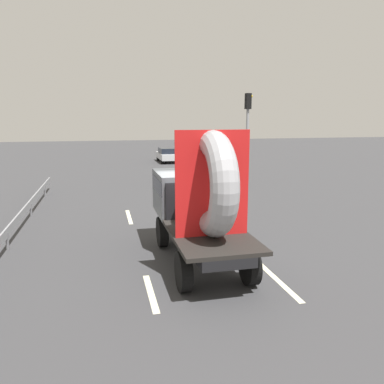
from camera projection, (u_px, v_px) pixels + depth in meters
ground_plane at (201, 252)px, 12.00m from camera, size 120.00×120.00×0.00m
flatbed_truck at (197, 198)px, 11.11m from camera, size 2.02×5.42×3.86m
distant_sedan at (198, 172)px, 24.44m from camera, size 1.76×4.11×1.34m
traffic_light at (247, 126)px, 22.46m from camera, size 0.42×0.36×5.53m
guardrail at (20, 217)px, 14.13m from camera, size 0.10×17.17×0.71m
lane_dash_left_near at (151, 293)px, 9.18m from camera, size 0.16×2.07×0.01m
lane_dash_left_far at (129, 217)px, 16.20m from camera, size 0.16×2.37×0.01m
lane_dash_right_near at (277, 279)px, 9.93m from camera, size 0.16×2.67×0.01m
lane_dash_right_far at (204, 212)px, 16.95m from camera, size 0.16×2.63×0.01m
oncoming_car at (168, 154)px, 35.90m from camera, size 1.76×4.10×1.34m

